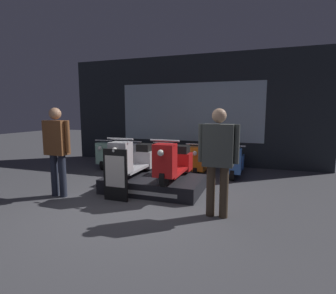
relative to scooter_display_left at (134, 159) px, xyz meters
name	(u,v)px	position (x,y,z in m)	size (l,w,h in m)	color
ground_plane	(125,211)	(0.40, -1.13, -0.61)	(30.00, 30.00, 0.00)	#4C4C51
shop_wall_back	(190,111)	(0.40, 2.92, 0.99)	(7.71, 0.09, 3.20)	#23282D
display_platform	(154,184)	(0.43, 0.01, -0.47)	(1.90, 1.15, 0.28)	black
scooter_display_left	(134,159)	(0.00, 0.00, 0.00)	(0.52, 1.52, 0.82)	black
scooter_display_right	(174,162)	(0.86, 0.00, 0.00)	(0.52, 1.52, 0.82)	black
scooter_backrow_0	(115,155)	(-1.54, 1.85, -0.28)	(0.52, 1.52, 0.82)	black
scooter_backrow_1	(141,156)	(-0.70, 1.85, -0.28)	(0.52, 1.52, 0.82)	black
scooter_backrow_2	(170,158)	(0.15, 1.85, -0.28)	(0.52, 1.52, 0.82)	black
scooter_backrow_3	(201,160)	(1.00, 1.85, -0.28)	(0.52, 1.52, 0.82)	black
scooter_backrow_4	(235,162)	(1.84, 1.85, -0.28)	(0.52, 1.52, 0.82)	black
person_left_browsing	(57,145)	(-1.11, -0.88, 0.35)	(0.57, 0.23, 1.64)	#232838
person_right_browsing	(218,154)	(1.81, -0.88, 0.34)	(0.60, 0.24, 1.62)	#473828
price_sign_board	(115,175)	(0.02, -0.77, -0.14)	(0.46, 0.04, 0.93)	black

